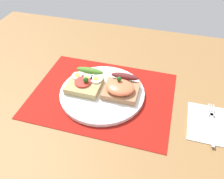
# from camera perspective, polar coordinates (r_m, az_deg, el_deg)

# --- Properties ---
(ground_plane) EXTENTS (1.20, 0.90, 0.03)m
(ground_plane) POSITION_cam_1_polar(r_m,az_deg,el_deg) (0.71, -2.34, -2.29)
(ground_plane) COLOR olive
(placemat) EXTENTS (0.41, 0.31, 0.00)m
(placemat) POSITION_cam_1_polar(r_m,az_deg,el_deg) (0.69, -2.38, -1.26)
(placemat) COLOR #9B150E
(placemat) RESTS_ON ground_plane
(plate) EXTENTS (0.25, 0.25, 0.01)m
(plate) POSITION_cam_1_polar(r_m,az_deg,el_deg) (0.69, -2.40, -0.82)
(plate) COLOR white
(plate) RESTS_ON placemat
(sandwich_egg_tomato) EXTENTS (0.10, 0.10, 0.04)m
(sandwich_egg_tomato) POSITION_cam_1_polar(r_m,az_deg,el_deg) (0.70, -6.48, 1.85)
(sandwich_egg_tomato) COLOR tan
(sandwich_egg_tomato) RESTS_ON plate
(sandwich_salmon) EXTENTS (0.10, 0.10, 0.05)m
(sandwich_salmon) POSITION_cam_1_polar(r_m,az_deg,el_deg) (0.67, 2.26, 0.47)
(sandwich_salmon) COLOR #AD7C54
(sandwich_salmon) RESTS_ON plate
(napkin) EXTENTS (0.11, 0.13, 0.01)m
(napkin) POSITION_cam_1_polar(r_m,az_deg,el_deg) (0.67, 22.92, -7.70)
(napkin) COLOR white
(napkin) RESTS_ON ground_plane
(fork) EXTENTS (0.02, 0.15, 0.00)m
(fork) POSITION_cam_1_polar(r_m,az_deg,el_deg) (0.67, 23.30, -7.41)
(fork) COLOR #B7B7BC
(fork) RESTS_ON napkin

